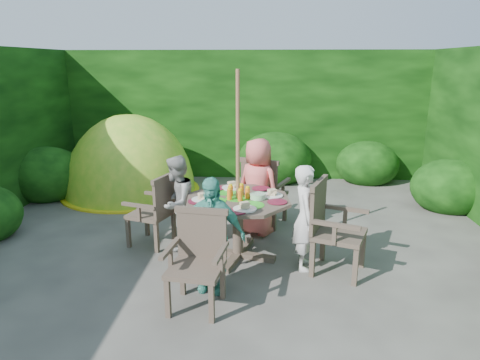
# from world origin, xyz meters

# --- Properties ---
(ground) EXTENTS (60.00, 60.00, 0.00)m
(ground) POSITION_xyz_m (0.00, 0.00, 0.00)
(ground) COLOR #44423D
(ground) RESTS_ON ground
(hedge_enclosure) EXTENTS (9.00, 9.00, 2.50)m
(hedge_enclosure) POSITION_xyz_m (0.00, 1.33, 1.25)
(hedge_enclosure) COLOR black
(hedge_enclosure) RESTS_ON ground
(patio_table) EXTENTS (1.57, 1.57, 0.89)m
(patio_table) POSITION_xyz_m (0.11, -0.18, 0.62)
(patio_table) COLOR #3F3229
(patio_table) RESTS_ON ground
(parasol_pole) EXTENTS (0.05, 0.05, 2.20)m
(parasol_pole) POSITION_xyz_m (0.11, -0.18, 1.10)
(parasol_pole) COLOR brown
(parasol_pole) RESTS_ON ground
(garden_chair_right) EXTENTS (0.70, 0.74, 0.99)m
(garden_chair_right) POSITION_xyz_m (1.16, -0.46, 0.53)
(garden_chair_right) COLOR #3F3229
(garden_chair_right) RESTS_ON ground
(garden_chair_left) EXTENTS (0.62, 0.66, 0.89)m
(garden_chair_left) POSITION_xyz_m (-0.95, 0.12, 0.48)
(garden_chair_left) COLOR #3F3229
(garden_chair_left) RESTS_ON ground
(garden_chair_back) EXTENTS (0.73, 0.69, 0.96)m
(garden_chair_back) POSITION_xyz_m (0.39, 0.88, 0.51)
(garden_chair_back) COLOR #3F3229
(garden_chair_back) RESTS_ON ground
(garden_chair_front) EXTENTS (0.60, 0.55, 0.89)m
(garden_chair_front) POSITION_xyz_m (-0.20, -1.23, 0.48)
(garden_chair_front) COLOR #3F3229
(garden_chair_front) RESTS_ON ground
(child_right) EXTENTS (0.29, 0.44, 1.20)m
(child_right) POSITION_xyz_m (0.88, -0.39, 0.60)
(child_right) COLOR silver
(child_right) RESTS_ON ground
(child_left) EXTENTS (0.55, 0.65, 1.18)m
(child_left) POSITION_xyz_m (-0.66, 0.04, 0.59)
(child_left) COLOR #969591
(child_left) RESTS_ON ground
(child_back) EXTENTS (0.76, 0.71, 1.31)m
(child_back) POSITION_xyz_m (0.32, 0.59, 0.66)
(child_back) COLOR #F86B66
(child_back) RESTS_ON ground
(child_front) EXTENTS (0.74, 0.42, 1.20)m
(child_front) POSITION_xyz_m (-0.11, -0.95, 0.60)
(child_front) COLOR teal
(child_front) RESTS_ON ground
(dome_tent) EXTENTS (2.50, 2.50, 2.80)m
(dome_tent) POSITION_xyz_m (-2.00, 2.38, 0.00)
(dome_tent) COLOR #70BD24
(dome_tent) RESTS_ON ground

